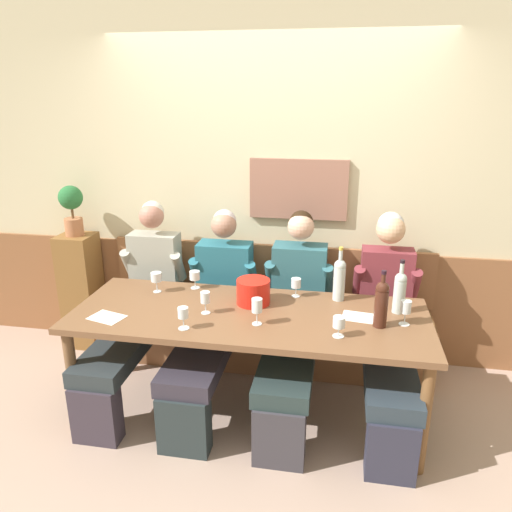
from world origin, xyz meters
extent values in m
cube|color=tan|center=(0.00, 0.00, -0.01)|extent=(6.80, 6.80, 0.02)
cube|color=beige|center=(0.00, 1.09, 1.40)|extent=(6.80, 0.08, 2.80)
cube|color=#916251|center=(0.21, 1.03, 1.39)|extent=(0.74, 0.04, 0.46)
cube|color=brown|center=(0.00, 1.04, 0.45)|extent=(6.80, 0.03, 0.91)
cube|color=brown|center=(0.00, 0.81, 0.22)|extent=(2.56, 0.42, 0.44)
cube|color=brown|center=(0.00, 0.81, 0.47)|extent=(2.51, 0.39, 0.05)
cube|color=brown|center=(0.00, 1.00, 0.71)|extent=(2.56, 0.04, 0.45)
cube|color=brown|center=(0.00, 0.14, 0.73)|extent=(2.26, 0.86, 0.04)
cylinder|color=brown|center=(-1.06, -0.22, 0.36)|extent=(0.07, 0.07, 0.71)
cylinder|color=brown|center=(1.06, -0.22, 0.36)|extent=(0.07, 0.07, 0.71)
cylinder|color=brown|center=(-1.06, 0.49, 0.36)|extent=(0.07, 0.07, 0.71)
cylinder|color=brown|center=(1.06, 0.49, 0.36)|extent=(0.07, 0.07, 0.71)
cube|color=#352D38|center=(-0.89, -0.29, 0.19)|extent=(0.29, 0.14, 0.38)
cube|color=#293135|center=(-0.89, 0.22, 0.43)|extent=(0.32, 1.11, 0.11)
cube|color=#9C9D90|center=(-0.89, 0.81, 0.77)|extent=(0.38, 0.19, 0.55)
sphere|color=#AE7362|center=(-0.89, 0.80, 1.19)|extent=(0.19, 0.19, 0.19)
sphere|color=beige|center=(-0.89, 0.83, 1.21)|extent=(0.17, 0.17, 0.17)
cylinder|color=#9C9D90|center=(-1.09, 0.77, 0.80)|extent=(0.08, 0.20, 0.27)
cylinder|color=#9C9D90|center=(-0.68, 0.77, 0.80)|extent=(0.08, 0.20, 0.27)
cube|color=#232D30|center=(-0.32, -0.29, 0.19)|extent=(0.31, 0.14, 0.38)
cube|color=#2F2B36|center=(-0.32, 0.21, 0.43)|extent=(0.34, 1.11, 0.11)
cube|color=#236274|center=(-0.32, 0.81, 0.74)|extent=(0.41, 0.21, 0.50)
sphere|color=#A67762|center=(-0.32, 0.80, 1.14)|extent=(0.19, 0.19, 0.19)
sphere|color=beige|center=(-0.32, 0.83, 1.16)|extent=(0.18, 0.18, 0.18)
cylinder|color=#236274|center=(-0.54, 0.77, 0.76)|extent=(0.08, 0.20, 0.27)
cylinder|color=#236274|center=(-0.10, 0.77, 0.76)|extent=(0.08, 0.20, 0.27)
cube|color=#36343B|center=(0.26, -0.29, 0.19)|extent=(0.30, 0.14, 0.38)
cube|color=#253535|center=(0.26, 0.21, 0.43)|extent=(0.34, 1.11, 0.11)
cube|color=#2D606B|center=(0.26, 0.81, 0.75)|extent=(0.40, 0.22, 0.52)
sphere|color=#D9A98E|center=(0.26, 0.80, 1.16)|extent=(0.19, 0.19, 0.19)
sphere|color=black|center=(0.26, 0.83, 1.18)|extent=(0.18, 0.18, 0.18)
cylinder|color=#2D606B|center=(0.05, 0.77, 0.77)|extent=(0.08, 0.20, 0.27)
cylinder|color=#2D606B|center=(0.47, 0.77, 0.77)|extent=(0.08, 0.20, 0.27)
cube|color=#2A2B3C|center=(0.89, -0.29, 0.19)|extent=(0.28, 0.14, 0.38)
cube|color=#293640|center=(0.89, 0.22, 0.43)|extent=(0.31, 1.11, 0.11)
cube|color=maroon|center=(0.89, 0.81, 0.75)|extent=(0.37, 0.19, 0.52)
sphere|color=#E2B089|center=(0.89, 0.80, 1.17)|extent=(0.20, 0.20, 0.20)
sphere|color=silver|center=(0.89, 0.83, 1.19)|extent=(0.19, 0.19, 0.19)
cylinder|color=maroon|center=(0.70, 0.77, 0.78)|extent=(0.08, 0.20, 0.27)
cylinder|color=maroon|center=(1.09, 0.77, 0.78)|extent=(0.08, 0.20, 0.27)
cylinder|color=red|center=(0.00, 0.29, 0.84)|extent=(0.22, 0.22, 0.17)
cylinder|color=#B3C1BA|center=(0.93, 0.31, 0.86)|extent=(0.08, 0.08, 0.21)
sphere|color=#B3C1BA|center=(0.93, 0.31, 0.98)|extent=(0.08, 0.08, 0.08)
cylinder|color=#B3C1BA|center=(0.93, 0.31, 1.04)|extent=(0.03, 0.03, 0.10)
cylinder|color=black|center=(0.93, 0.31, 1.10)|extent=(0.03, 0.03, 0.02)
cylinder|color=#B7C4C1|center=(0.55, 0.45, 0.87)|extent=(0.08, 0.08, 0.23)
sphere|color=#B7C4C1|center=(0.55, 0.45, 1.00)|extent=(0.08, 0.08, 0.08)
cylinder|color=#B7C4C1|center=(0.55, 0.45, 1.06)|extent=(0.03, 0.03, 0.10)
cylinder|color=gold|center=(0.55, 0.45, 1.12)|extent=(0.03, 0.03, 0.02)
cylinder|color=#432116|center=(0.80, 0.09, 0.87)|extent=(0.08, 0.08, 0.23)
sphere|color=#432116|center=(0.80, 0.09, 1.00)|extent=(0.08, 0.08, 0.08)
cylinder|color=#432116|center=(0.80, 0.09, 1.05)|extent=(0.03, 0.03, 0.08)
cylinder|color=black|center=(0.80, 0.09, 1.10)|extent=(0.03, 0.03, 0.02)
cylinder|color=silver|center=(0.27, 0.45, 0.76)|extent=(0.06, 0.06, 0.00)
cylinder|color=silver|center=(0.27, 0.45, 0.79)|extent=(0.01, 0.01, 0.06)
cylinder|color=silver|center=(0.27, 0.45, 0.85)|extent=(0.07, 0.07, 0.06)
cylinder|color=#EFDB91|center=(0.27, 0.45, 0.83)|extent=(0.06, 0.06, 0.02)
cylinder|color=silver|center=(-0.70, 0.36, 0.76)|extent=(0.06, 0.06, 0.00)
cylinder|color=silver|center=(-0.70, 0.36, 0.80)|extent=(0.01, 0.01, 0.08)
cylinder|color=silver|center=(-0.70, 0.36, 0.87)|extent=(0.08, 0.08, 0.06)
cylinder|color=silver|center=(-0.27, 0.08, 0.76)|extent=(0.06, 0.06, 0.00)
cylinder|color=silver|center=(-0.27, 0.08, 0.79)|extent=(0.01, 0.01, 0.07)
cylinder|color=silver|center=(-0.27, 0.08, 0.86)|extent=(0.06, 0.06, 0.07)
cylinder|color=#F4D18E|center=(-0.27, 0.08, 0.84)|extent=(0.05, 0.05, 0.03)
cylinder|color=silver|center=(0.56, -0.08, 0.76)|extent=(0.07, 0.07, 0.00)
cylinder|color=silver|center=(0.56, -0.08, 0.79)|extent=(0.01, 0.01, 0.06)
cylinder|color=silver|center=(0.56, -0.08, 0.84)|extent=(0.07, 0.07, 0.06)
cylinder|color=silver|center=(-0.46, 0.47, 0.76)|extent=(0.07, 0.07, 0.00)
cylinder|color=silver|center=(-0.46, 0.47, 0.79)|extent=(0.01, 0.01, 0.06)
cylinder|color=silver|center=(-0.46, 0.47, 0.85)|extent=(0.07, 0.07, 0.06)
cylinder|color=silver|center=(0.95, 0.14, 0.76)|extent=(0.06, 0.06, 0.00)
cylinder|color=silver|center=(0.95, 0.14, 0.80)|extent=(0.01, 0.01, 0.08)
cylinder|color=silver|center=(0.95, 0.14, 0.87)|extent=(0.06, 0.06, 0.08)
cylinder|color=silver|center=(0.08, -0.01, 0.76)|extent=(0.06, 0.06, 0.00)
cylinder|color=silver|center=(0.08, -0.01, 0.80)|extent=(0.01, 0.01, 0.08)
cylinder|color=silver|center=(0.08, -0.01, 0.88)|extent=(0.07, 0.07, 0.08)
cylinder|color=silver|center=(-0.34, -0.14, 0.76)|extent=(0.07, 0.07, 0.00)
cylinder|color=silver|center=(-0.34, -0.14, 0.79)|extent=(0.01, 0.01, 0.07)
cylinder|color=silver|center=(-0.34, -0.14, 0.86)|extent=(0.06, 0.06, 0.06)
cube|color=white|center=(0.69, 0.19, 0.75)|extent=(0.23, 0.18, 0.00)
cube|color=white|center=(-0.86, -0.09, 0.75)|extent=(0.24, 0.20, 0.00)
cube|color=brown|center=(-1.58, 0.86, 0.49)|extent=(0.28, 0.28, 0.98)
cylinder|color=#AF6C48|center=(-1.58, 0.86, 1.05)|extent=(0.14, 0.14, 0.14)
cylinder|color=brown|center=(-1.58, 0.86, 1.17)|extent=(0.02, 0.02, 0.09)
sphere|color=#276A35|center=(-1.58, 0.86, 1.29)|extent=(0.19, 0.19, 0.19)
camera|label=1|loc=(0.54, -2.63, 2.08)|focal=34.18mm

